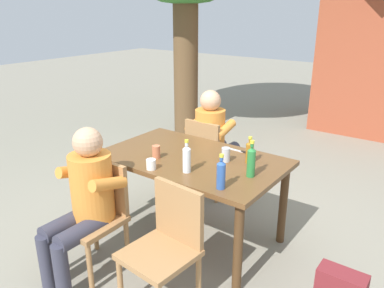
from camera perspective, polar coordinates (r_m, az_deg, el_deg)
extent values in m
plane|color=gray|center=(3.64, 0.00, -13.39)|extent=(24.00, 24.00, 0.00)
cube|color=brown|center=(3.28, 0.00, -2.30)|extent=(1.56, 0.94, 0.04)
cylinder|color=#4C311A|center=(3.62, -12.78, -7.35)|extent=(0.07, 0.07, 0.74)
cylinder|color=#4C311A|center=(2.84, 6.90, -15.16)|extent=(0.07, 0.07, 0.74)
cylinder|color=#4C311A|center=(4.12, -4.60, -3.46)|extent=(0.07, 0.07, 0.74)
cylinder|color=#4C311A|center=(3.45, 13.45, -8.81)|extent=(0.07, 0.07, 0.74)
cube|color=#A37547|center=(3.10, -14.98, -11.17)|extent=(0.45, 0.45, 0.04)
cube|color=#A37547|center=(3.11, -12.55, -6.08)|extent=(0.42, 0.05, 0.42)
cylinder|color=#A37547|center=(3.26, -19.47, -14.70)|extent=(0.04, 0.04, 0.41)
cylinder|color=#A37547|center=(3.00, -15.00, -17.49)|extent=(0.04, 0.04, 0.41)
cylinder|color=#A37547|center=(3.45, -14.29, -12.10)|extent=(0.04, 0.04, 0.41)
cylinder|color=#A37547|center=(3.20, -9.68, -14.41)|extent=(0.04, 0.04, 0.41)
cube|color=#A37547|center=(4.24, 3.01, -1.81)|extent=(0.44, 0.44, 0.04)
cube|color=#A37547|center=(4.00, 1.49, 0.40)|extent=(0.42, 0.04, 0.42)
cylinder|color=#A37547|center=(4.39, 6.41, -4.34)|extent=(0.04, 0.04, 0.41)
cylinder|color=#A37547|center=(4.57, 2.29, -3.20)|extent=(0.04, 0.04, 0.41)
cylinder|color=#A37547|center=(4.09, 3.71, -6.11)|extent=(0.04, 0.04, 0.41)
cylinder|color=#A37547|center=(4.28, -0.58, -4.81)|extent=(0.04, 0.04, 0.41)
cube|color=#A37547|center=(2.66, -4.99, -16.16)|extent=(0.47, 0.47, 0.04)
cube|color=#A37547|center=(2.66, -2.01, -10.27)|extent=(0.42, 0.07, 0.42)
cylinder|color=#A37547|center=(2.82, -10.66, -19.88)|extent=(0.04, 0.04, 0.41)
cylinder|color=#A37547|center=(3.01, -4.81, -16.62)|extent=(0.04, 0.04, 0.41)
cylinder|color=#A37547|center=(2.81, 0.98, -19.69)|extent=(0.04, 0.04, 0.41)
cylinder|color=orange|center=(3.00, -14.72, -6.20)|extent=(0.32, 0.32, 0.52)
sphere|color=tan|center=(2.86, -15.34, 0.28)|extent=(0.22, 0.22, 0.22)
cylinder|color=#383847|center=(3.08, -18.28, -11.32)|extent=(0.14, 0.40, 0.14)
cylinder|color=#383847|center=(3.12, -20.89, -16.24)|extent=(0.11, 0.11, 0.45)
cylinder|color=orange|center=(3.10, -17.07, -3.92)|extent=(0.09, 0.31, 0.16)
cylinder|color=#383847|center=(2.95, -16.17, -12.54)|extent=(0.14, 0.40, 0.14)
cylinder|color=#383847|center=(2.99, -18.88, -17.68)|extent=(0.11, 0.11, 0.45)
cylinder|color=orange|center=(2.83, -12.40, -5.85)|extent=(0.09, 0.31, 0.16)
cylinder|color=orange|center=(4.10, 2.70, 1.62)|extent=(0.32, 0.32, 0.52)
sphere|color=tan|center=(4.01, 2.78, 6.50)|extent=(0.22, 0.22, 0.22)
cylinder|color=#383847|center=(4.31, 5.12, -1.22)|extent=(0.14, 0.40, 0.14)
cylinder|color=#383847|center=(4.55, 6.35, -3.13)|extent=(0.11, 0.11, 0.45)
cylinder|color=orange|center=(3.98, 4.98, 2.17)|extent=(0.09, 0.31, 0.16)
cylinder|color=#383847|center=(4.40, 3.12, -0.73)|extent=(0.14, 0.40, 0.14)
cylinder|color=#383847|center=(4.63, 4.43, -2.63)|extent=(0.11, 0.11, 0.45)
cylinder|color=orange|center=(4.18, 0.56, 3.12)|extent=(0.09, 0.31, 0.16)
cylinder|color=#996019|center=(3.17, 8.59, -1.41)|extent=(0.06, 0.06, 0.16)
cone|color=#996019|center=(3.13, 8.68, 0.18)|extent=(0.06, 0.06, 0.02)
cylinder|color=#996019|center=(3.13, 8.70, 0.57)|extent=(0.03, 0.03, 0.02)
cylinder|color=yellow|center=(3.12, 8.72, 0.92)|extent=(0.03, 0.03, 0.02)
cylinder|color=#2D56A3|center=(2.70, 4.35, -4.84)|extent=(0.06, 0.06, 0.19)
cone|color=#2D56A3|center=(2.65, 4.41, -2.74)|extent=(0.06, 0.06, 0.03)
cylinder|color=#2D56A3|center=(2.64, 4.43, -2.22)|extent=(0.03, 0.03, 0.03)
cylinder|color=yellow|center=(2.64, 4.44, -1.75)|extent=(0.03, 0.03, 0.02)
cylinder|color=#287A38|center=(2.91, 8.81, -2.91)|extent=(0.06, 0.06, 0.21)
cone|color=#287A38|center=(2.86, 8.94, -0.73)|extent=(0.06, 0.06, 0.03)
cylinder|color=#287A38|center=(2.85, 8.97, -0.18)|extent=(0.03, 0.03, 0.03)
cylinder|color=yellow|center=(2.85, 9.00, 0.31)|extent=(0.03, 0.03, 0.02)
cylinder|color=white|center=(2.95, -0.80, -2.49)|extent=(0.06, 0.06, 0.19)
cone|color=white|center=(2.91, -0.81, -0.50)|extent=(0.06, 0.06, 0.03)
cylinder|color=white|center=(2.90, -0.81, -0.01)|extent=(0.03, 0.03, 0.03)
cylinder|color=yellow|center=(2.90, -0.81, 0.43)|extent=(0.03, 0.03, 0.02)
cylinder|color=white|center=(3.04, -6.13, -3.04)|extent=(0.08, 0.08, 0.08)
cylinder|color=#B2B7BC|center=(3.18, 5.07, -1.59)|extent=(0.07, 0.07, 0.12)
cylinder|color=#BC6B47|center=(3.25, -5.37, -1.18)|extent=(0.07, 0.07, 0.11)
cube|color=silver|center=(3.45, 6.38, -0.87)|extent=(0.18, 0.03, 0.01)
cube|color=black|center=(3.40, 7.94, -1.23)|extent=(0.08, 0.02, 0.01)
cylinder|color=brown|center=(6.21, -0.94, 13.70)|extent=(0.39, 0.39, 2.65)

